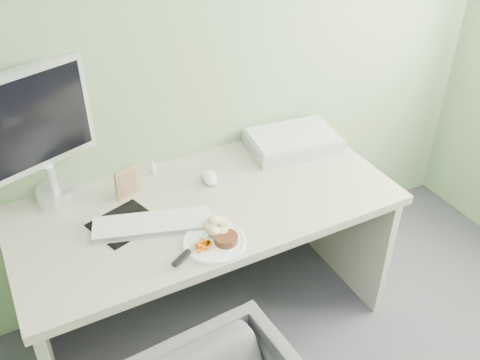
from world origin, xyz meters
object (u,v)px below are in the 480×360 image
desk (207,235)px  plate (214,243)px  monitor (39,130)px  scanner (293,142)px

desk → plate: bearing=-107.6°
desk → monitor: size_ratio=2.72×
desk → scanner: size_ratio=3.78×
desk → scanner: scanner is taller
desk → plate: plate is taller
scanner → monitor: (-1.11, 0.11, 0.30)m
desk → monitor: bearing=150.1°
desk → plate: (-0.08, -0.25, 0.19)m
plate → monitor: bearing=129.6°
scanner → desk: bearing=-152.4°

